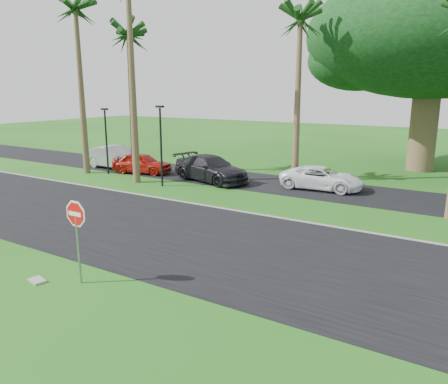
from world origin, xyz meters
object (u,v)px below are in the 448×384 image
car_dark (211,169)px  stop_sign_near (77,225)px  car_silver (116,158)px  car_red (142,163)px  car_minivan (322,178)px

car_dark → stop_sign_near: bearing=-146.6°
car_silver → car_red: bearing=-96.7°
stop_sign_near → car_minivan: bearing=83.6°
car_silver → car_minivan: (14.76, 1.30, -0.16)m
car_dark → car_minivan: 6.73m
car_dark → car_minivan: bearing=-63.5°
car_minivan → stop_sign_near: bearing=169.3°
stop_sign_near → car_dark: stop_sign_near is taller
car_red → car_dark: size_ratio=0.75×
stop_sign_near → car_red: 17.23m
car_red → car_minivan: size_ratio=0.88×
car_silver → car_minivan: 14.82m
car_red → car_dark: car_dark is taller
car_red → car_dark: (5.35, 0.31, 0.09)m
car_minivan → car_silver: bearing=90.8°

